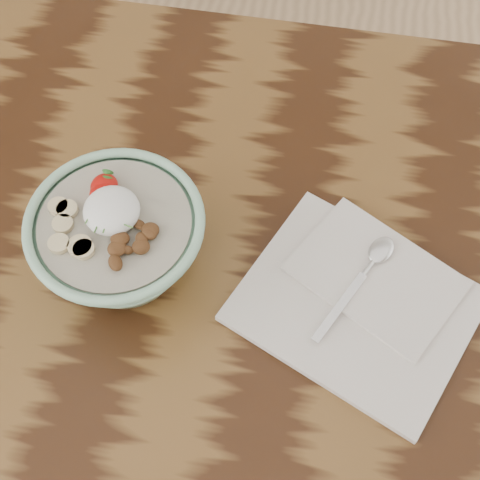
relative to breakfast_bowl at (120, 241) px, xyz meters
The scene contains 4 objects.
table 26.19cm from the breakfast_bowl, ahead, with size 160.00×90.00×75.00cm.
breakfast_bowl is the anchor object (origin of this frame).
napkin 30.64cm from the breakfast_bowl, ahead, with size 34.04×31.35×1.69cm.
spoon 31.51cm from the breakfast_bowl, ahead, with size 9.76×16.51×0.92cm.
Camera 1 is at (0.87, -39.67, 152.12)cm, focal length 50.00 mm.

